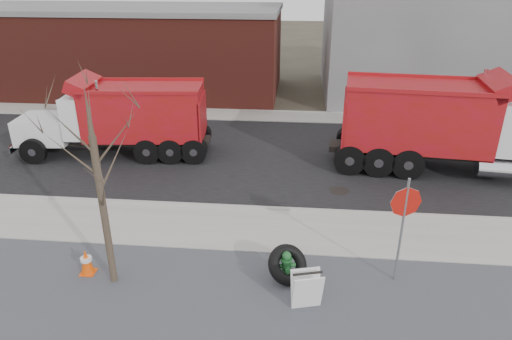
# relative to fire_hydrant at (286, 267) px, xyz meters

# --- Properties ---
(ground) EXTENTS (120.00, 120.00, 0.00)m
(ground) POSITION_rel_fire_hydrant_xyz_m (-1.25, 2.12, -0.39)
(ground) COLOR #383328
(ground) RESTS_ON ground
(gravel_verge) EXTENTS (60.00, 5.00, 0.03)m
(gravel_verge) POSITION_rel_fire_hydrant_xyz_m (-1.25, -1.38, -0.38)
(gravel_verge) COLOR slate
(gravel_verge) RESTS_ON ground
(sidewalk) EXTENTS (60.00, 2.50, 0.06)m
(sidewalk) POSITION_rel_fire_hydrant_xyz_m (-1.25, 2.37, -0.36)
(sidewalk) COLOR #9E9B93
(sidewalk) RESTS_ON ground
(curb) EXTENTS (60.00, 0.15, 0.11)m
(curb) POSITION_rel_fire_hydrant_xyz_m (-1.25, 3.67, -0.34)
(curb) COLOR #9E9B93
(curb) RESTS_ON ground
(road) EXTENTS (60.00, 9.40, 0.02)m
(road) POSITION_rel_fire_hydrant_xyz_m (-1.25, 8.42, -0.38)
(road) COLOR black
(road) RESTS_ON ground
(far_sidewalk) EXTENTS (60.00, 2.00, 0.06)m
(far_sidewalk) POSITION_rel_fire_hydrant_xyz_m (-1.25, 14.12, -0.36)
(far_sidewalk) COLOR #9E9B93
(far_sidewalk) RESTS_ON ground
(building_grey) EXTENTS (12.00, 10.00, 8.00)m
(building_grey) POSITION_rel_fire_hydrant_xyz_m (7.75, 20.12, 3.61)
(building_grey) COLOR gray
(building_grey) RESTS_ON ground
(building_brick) EXTENTS (20.20, 8.20, 5.30)m
(building_brick) POSITION_rel_fire_hydrant_xyz_m (-11.25, 19.12, 2.26)
(building_brick) COLOR maroon
(building_brick) RESTS_ON ground
(bare_tree) EXTENTS (3.20, 3.20, 5.20)m
(bare_tree) POSITION_rel_fire_hydrant_xyz_m (-4.45, -0.48, 2.90)
(bare_tree) COLOR #382D23
(bare_tree) RESTS_ON ground
(fire_hydrant) EXTENTS (0.49, 0.48, 0.86)m
(fire_hydrant) POSITION_rel_fire_hydrant_xyz_m (0.00, 0.00, 0.00)
(fire_hydrant) COLOR #276834
(fire_hydrant) RESTS_ON ground
(truck_tire) EXTENTS (1.41, 1.37, 1.00)m
(truck_tire) POSITION_rel_fire_hydrant_xyz_m (0.03, -0.00, 0.08)
(truck_tire) COLOR black
(truck_tire) RESTS_ON ground
(stop_sign) EXTENTS (0.78, 0.22, 2.94)m
(stop_sign) POSITION_rel_fire_hydrant_xyz_m (2.82, 0.24, 1.60)
(stop_sign) COLOR gray
(stop_sign) RESTS_ON ground
(sandwich_board) EXTENTS (0.80, 0.62, 0.99)m
(sandwich_board) POSITION_rel_fire_hydrant_xyz_m (0.51, -1.03, 0.13)
(sandwich_board) COLOR white
(sandwich_board) RESTS_ON ground
(traffic_cone_near) EXTENTS (0.38, 0.38, 0.74)m
(traffic_cone_near) POSITION_rel_fire_hydrant_xyz_m (-5.26, -0.24, -0.02)
(traffic_cone_near) COLOR #FA4D07
(traffic_cone_near) RESTS_ON ground
(dump_truck_red_a) EXTENTS (9.79, 3.50, 3.88)m
(dump_truck_red_a) POSITION_rel_fire_hydrant_xyz_m (6.02, 7.66, 1.58)
(dump_truck_red_a) COLOR black
(dump_truck_red_a) RESTS_ON ground
(dump_truck_red_b) EXTENTS (8.14, 3.00, 3.41)m
(dump_truck_red_b) POSITION_rel_fire_hydrant_xyz_m (-7.25, 8.05, 1.34)
(dump_truck_red_b) COLOR black
(dump_truck_red_b) RESTS_ON ground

